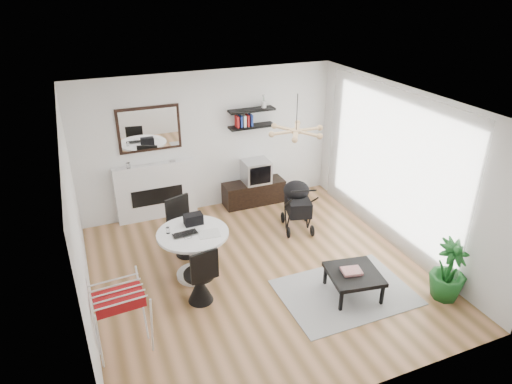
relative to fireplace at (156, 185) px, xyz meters
name	(u,v)px	position (x,y,z in m)	size (l,w,h in m)	color
floor	(260,273)	(1.10, -2.42, -0.69)	(5.00, 5.00, 0.00)	brown
ceiling	(261,104)	(1.10, -2.42, 2.01)	(5.00, 5.00, 0.00)	white
wall_back	(209,142)	(1.10, 0.08, 0.66)	(5.00, 5.00, 0.00)	white
wall_left	(77,229)	(-1.40, -2.42, 0.66)	(5.00, 5.00, 0.00)	white
wall_right	(401,170)	(3.60, -2.42, 0.66)	(5.00, 5.00, 0.00)	white
sheer_curtain	(388,167)	(3.50, -2.22, 0.66)	(0.04, 3.60, 2.60)	white
fireplace	(156,185)	(0.00, 0.00, 0.00)	(1.50, 0.17, 2.16)	white
shelf_lower	(252,126)	(1.92, -0.05, 0.91)	(0.90, 0.25, 0.04)	black
shelf_upper	(252,110)	(1.92, -0.05, 1.23)	(0.90, 0.25, 0.04)	black
pendant_lamp	(296,131)	(1.80, -2.12, 1.46)	(0.90, 0.90, 0.10)	tan
tv_console	(254,192)	(1.92, -0.15, -0.45)	(1.24, 0.43, 0.46)	black
crt_tv	(256,171)	(1.97, -0.15, 0.01)	(0.52, 0.45, 0.45)	silver
dining_table	(194,248)	(0.14, -2.12, -0.17)	(1.07, 1.07, 0.79)	white
laptop	(186,236)	(0.02, -2.20, 0.11)	(0.36, 0.23, 0.03)	black
black_bag	(193,219)	(0.22, -1.88, 0.18)	(0.28, 0.17, 0.17)	black
newspaper	(209,234)	(0.35, -2.26, 0.10)	(0.31, 0.26, 0.01)	white
drinking_glass	(168,230)	(-0.20, -2.00, 0.15)	(0.06, 0.06, 0.09)	white
chair_far	(186,237)	(0.18, -1.45, -0.37)	(0.52, 0.53, 0.99)	black
chair_near	(200,284)	(0.06, -2.73, -0.39)	(0.45, 0.47, 0.93)	black
drying_rack	(122,320)	(-1.08, -3.33, -0.18)	(0.68, 0.64, 0.96)	white
stroller	(297,207)	(2.28, -1.36, -0.27)	(0.67, 0.87, 0.97)	black
rug	(345,292)	(2.07, -3.36, -0.68)	(1.90, 1.37, 0.01)	#A2A2A2
coffee_table	(354,275)	(2.14, -3.42, -0.34)	(0.83, 0.83, 0.37)	black
magazines	(352,271)	(2.11, -3.41, -0.28)	(0.28, 0.22, 0.04)	#B82E31
potted_plant	(449,270)	(3.35, -3.98, -0.23)	(0.51, 0.51, 0.91)	#18551E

